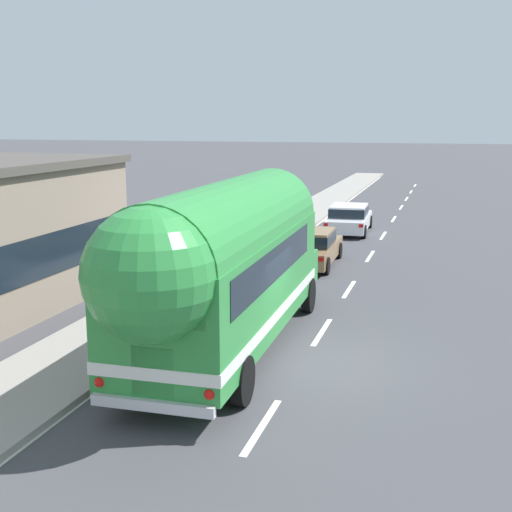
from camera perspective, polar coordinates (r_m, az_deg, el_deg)
The scene contains 6 objects.
ground_plane at distance 15.92m, azimuth 3.97°, elevation -8.86°, with size 300.00×300.00×0.00m, color #424247.
lane_markings at distance 28.74m, azimuth 4.41°, elevation 0.34°, with size 3.85×80.00×0.01m.
sidewalk_slab at distance 26.50m, azimuth -2.18°, elevation -0.42°, with size 2.75×90.00×0.15m, color gray.
painted_bus at distance 15.51m, azimuth -2.79°, elevation -0.52°, with size 2.73×11.34×4.12m.
car_lead at distance 26.08m, azimuth 4.54°, elevation 0.84°, with size 2.05×4.53×1.37m.
car_second at distance 33.88m, azimuth 7.82°, elevation 3.23°, with size 2.13×4.78×1.37m.
Camera 1 is at (3.12, -14.61, 5.51)m, focal length 47.60 mm.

